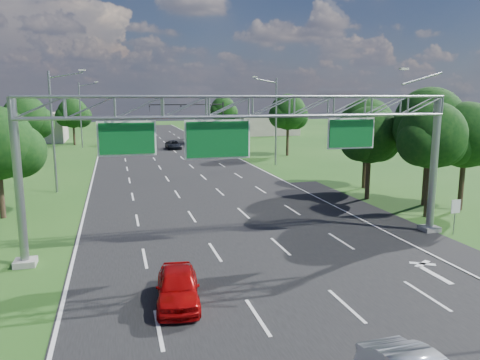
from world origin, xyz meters
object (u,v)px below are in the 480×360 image
object	(u,v)px
regulatory_sign	(455,210)
red_coupe	(178,287)
traffic_signal	(202,113)
sign_gantry	(252,118)
box_truck	(198,136)

from	to	relation	value
regulatory_sign	red_coupe	distance (m)	17.61
red_coupe	traffic_signal	bearing A→B (deg)	84.95
traffic_signal	red_coupe	distance (m)	60.40
sign_gantry	box_truck	world-z (taller)	sign_gantry
traffic_signal	regulatory_sign	bearing A→B (deg)	-84.80
traffic_signal	box_truck	bearing A→B (deg)	107.33
sign_gantry	red_coupe	distance (m)	9.89
regulatory_sign	box_truck	xyz separation A→B (m)	(-5.36, 55.44, -0.12)
traffic_signal	box_truck	xyz separation A→B (m)	(-0.44, 1.42, -3.78)
traffic_signal	red_coupe	world-z (taller)	traffic_signal
sign_gantry	regulatory_sign	bearing A→B (deg)	-4.83
traffic_signal	box_truck	distance (m)	4.06
sign_gantry	box_truck	xyz separation A→B (m)	(6.71, 54.42, -5.50)
box_truck	sign_gantry	bearing A→B (deg)	-95.29
regulatory_sign	traffic_signal	distance (m)	54.37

